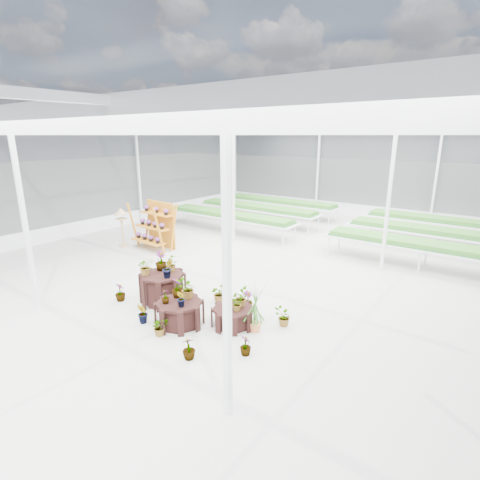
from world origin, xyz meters
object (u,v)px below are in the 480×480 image
Objects in this scene: shelf_rack at (153,226)px; bird_table at (122,228)px; plinth_low at (233,317)px; plinth_mid at (180,313)px; plinth_tall at (163,288)px.

bird_table is at bearing -150.35° from shelf_rack.
plinth_low is 6.84m from shelf_rack.
plinth_mid is 1.11× the size of plinth_low.
plinth_mid is at bearing -145.01° from plinth_low.
shelf_rack is (-5.11, 3.70, 0.60)m from plinth_mid.
bird_table reaches higher than plinth_tall.
plinth_tall is at bearing 153.43° from plinth_mid.
shelf_rack reaches higher than bird_table.
bird_table is (-7.26, 2.45, 0.54)m from plinth_low.
shelf_rack reaches higher than plinth_low.
plinth_tall is at bearing -34.54° from shelf_rack.
plinth_tall reaches higher than plinth_mid.
plinth_mid is (1.20, -0.60, -0.11)m from plinth_tall.
plinth_low is 7.68m from bird_table.
plinth_low is 0.64× the size of bird_table.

